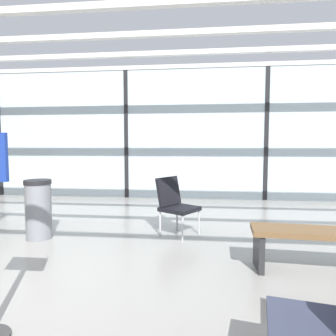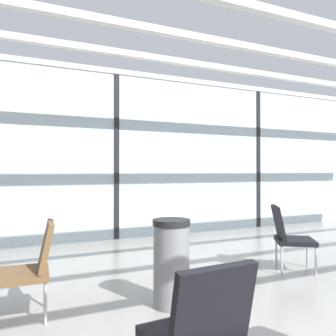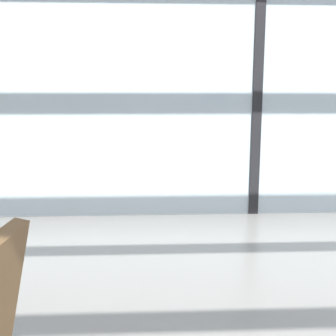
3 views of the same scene
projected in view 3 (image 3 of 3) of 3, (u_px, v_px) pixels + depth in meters
The scene contains 3 objects.
glass_curtain_wall at pixel (258, 60), 4.14m from camera, with size 14.00×0.08×3.26m, color silver.
window_mullion_1 at pixel (258, 60), 4.14m from camera, with size 0.10×0.12×3.26m, color black.
parked_airplane at pixel (123, 60), 8.74m from camera, with size 11.61×4.09×4.09m.
Camera 3 is at (-1.12, 0.98, 1.25)m, focal length 43.08 mm.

